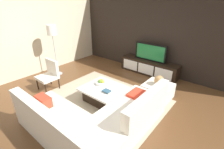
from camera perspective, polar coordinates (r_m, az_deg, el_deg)
name	(u,v)px	position (r m, az deg, el deg)	size (l,w,h in m)	color
ground_plane	(104,103)	(4.25, -2.88, -10.07)	(14.00, 14.00, 0.00)	brown
feature_wall_back	(156,33)	(5.85, 15.40, 13.91)	(6.40, 0.12, 2.80)	black
side_wall_left	(38,33)	(6.30, -24.60, 13.33)	(0.12, 5.20, 2.80)	beige
area_rug	(101,102)	(4.30, -3.88, -9.52)	(3.05, 2.54, 0.01)	tan
media_console	(149,67)	(5.90, 12.88, 2.58)	(2.07, 0.48, 0.50)	black
television	(150,52)	(5.72, 13.41, 7.65)	(1.14, 0.06, 0.60)	black
sectional_couch	(94,120)	(3.32, -6.29, -15.63)	(2.29, 2.41, 0.82)	silver
coffee_table	(103,94)	(4.26, -3.03, -6.76)	(1.03, 0.93, 0.38)	black
accent_chair_near	(49,73)	(5.05, -21.23, 0.50)	(0.54, 0.51, 0.87)	black
floor_lamp	(52,33)	(5.72, -20.41, 13.46)	(0.32, 0.32, 1.71)	#A5A5AA
ottoman	(158,91)	(4.53, 15.81, -5.68)	(0.70, 0.70, 0.40)	silver
fruit_bowl	(101,82)	(4.31, -3.97, -2.75)	(0.28, 0.28, 0.14)	silver
decorative_ball	(159,80)	(4.38, 16.30, -1.98)	(0.26, 0.26, 0.26)	#AD8451
book_stack	(107,91)	(3.95, -1.90, -5.95)	(0.21, 0.15, 0.05)	#CCB78C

